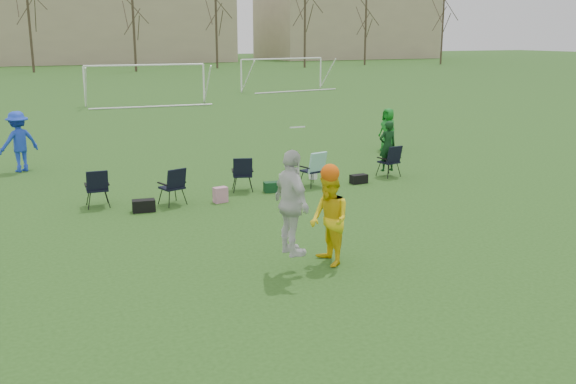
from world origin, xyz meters
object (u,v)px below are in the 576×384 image
center_contest (311,211)px  fielder_green_far (388,130)px  fielder_blue (19,142)px  goal_right (282,65)px  goal_mid (145,73)px

center_contest → fielder_green_far: bearing=50.3°
fielder_blue → goal_right: bearing=-152.4°
fielder_green_far → goal_mid: 20.65m
fielder_green_far → center_contest: bearing=-47.3°
center_contest → goal_right: bearing=66.4°
goal_mid → goal_right: 13.42m
center_contest → goal_mid: center_contest is taller
goal_mid → fielder_blue: bearing=-110.0°
fielder_green_far → goal_right: bearing=156.3°
fielder_green_far → fielder_blue: bearing=-105.5°
center_contest → goal_right: size_ratio=0.37×
fielder_blue → goal_right: 31.67m
fielder_blue → fielder_green_far: fielder_blue is taller
fielder_blue → goal_mid: 20.15m
center_contest → goal_mid: (3.77, 30.07, 0.80)m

